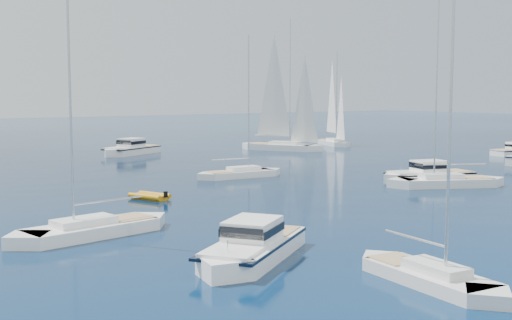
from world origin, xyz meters
The scene contains 10 objects.
motor_cruiser_left centered at (-20.26, 3.08, 0.00)m, with size 2.96×9.68×2.54m, color white, non-canonical shape.
motor_cruiser_centre centered at (9.04, 16.59, 0.00)m, with size 2.93×9.56×2.51m, color silver, non-canonical shape.
motor_cruiser_distant centered at (-1.40, 57.39, 0.00)m, with size 3.19×10.43×2.74m, color white, non-canonical shape.
sailboat_fore centered at (-16.39, -4.53, 0.00)m, with size 2.28×8.77×12.89m, color silver, non-canonical shape.
sailboat_mid_r centered at (7.97, 13.67, 0.00)m, with size 2.92×11.23×16.50m, color silver, non-canonical shape.
sailboat_mid_l centered at (-24.48, 12.75, 0.00)m, with size 2.78×10.71×15.74m, color white, non-canonical shape.
sailboat_centre centered at (-2.96, 29.32, 0.00)m, with size 2.49×9.58×14.08m, color white, non-canonical shape.
sailboat_sails_r centered at (19.07, 51.11, 0.00)m, with size 3.38×13.02×19.13m, color white, non-canonical shape.
sailboat_sails_far centered at (31.33, 53.49, 0.00)m, with size 2.66×10.24×15.05m, color white, non-canonical shape.
tender_yellow centered at (-15.98, 22.52, 0.00)m, with size 1.82×3.25×0.95m, color #C9830B, non-canonical shape.
Camera 1 is at (-38.02, -22.00, 8.00)m, focal length 45.65 mm.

